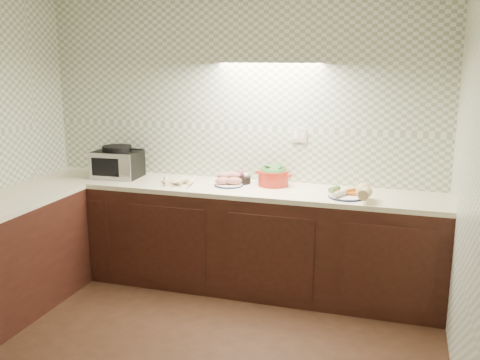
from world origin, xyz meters
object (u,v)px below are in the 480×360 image
(toaster_oven, at_px, (118,163))
(veg_plate, at_px, (354,192))
(dutch_oven, at_px, (273,175))
(parsnip_pile, at_px, (184,180))
(sweet_potato_plate, at_px, (229,181))
(onion_bowl, at_px, (241,178))

(toaster_oven, xyz_separation_m, veg_plate, (2.14, -0.13, -0.09))
(veg_plate, bearing_deg, dutch_oven, 161.60)
(parsnip_pile, height_order, dutch_oven, dutch_oven)
(sweet_potato_plate, distance_m, dutch_oven, 0.38)
(sweet_potato_plate, distance_m, onion_bowl, 0.14)
(parsnip_pile, bearing_deg, veg_plate, -3.69)
(onion_bowl, xyz_separation_m, veg_plate, (0.99, -0.23, 0.00))
(sweet_potato_plate, bearing_deg, parsnip_pile, -176.81)
(parsnip_pile, height_order, onion_bowl, onion_bowl)
(parsnip_pile, relative_size, sweet_potato_plate, 1.48)
(toaster_oven, xyz_separation_m, dutch_oven, (1.43, 0.10, -0.05))
(toaster_oven, height_order, onion_bowl, toaster_oven)
(veg_plate, bearing_deg, sweet_potato_plate, 173.74)
(toaster_oven, distance_m, dutch_oven, 1.44)
(onion_bowl, height_order, dutch_oven, dutch_oven)
(sweet_potato_plate, distance_m, veg_plate, 1.07)
(sweet_potato_plate, xyz_separation_m, dutch_oven, (0.36, 0.12, 0.05))
(dutch_oven, xyz_separation_m, veg_plate, (0.70, -0.23, -0.04))
(parsnip_pile, xyz_separation_m, dutch_oven, (0.77, 0.14, 0.06))
(sweet_potato_plate, xyz_separation_m, onion_bowl, (0.08, 0.11, 0.00))
(sweet_potato_plate, relative_size, dutch_oven, 0.76)
(onion_bowl, relative_size, veg_plate, 0.42)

